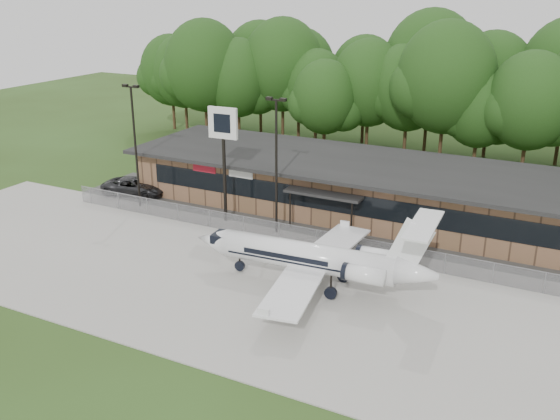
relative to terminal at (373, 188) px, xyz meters
The scene contains 11 objects.
ground 24.04m from the terminal, 89.99° to the right, with size 160.00×160.00×0.00m, color #2C3E16.
apron 16.08m from the terminal, 89.99° to the right, with size 64.00×18.00×0.08m, color #9E9B93.
parking_lot 4.93m from the terminal, 89.96° to the right, with size 50.00×9.00×0.06m, color #383835.
terminal is the anchor object (origin of this frame).
fence 9.05m from the terminal, 89.98° to the right, with size 46.00×0.04×1.52m.
treeline 18.83m from the terminal, 89.99° to the left, with size 72.00×12.00×15.00m, color #1E3811, non-canonical shape.
light_pole_left 19.84m from the terminal, 157.54° to the right, with size 1.55×0.30×10.23m.
light_pole_mid 9.73m from the terminal, 123.89° to the right, with size 1.55×0.30×10.23m.
business_jet 14.36m from the terminal, 84.86° to the right, with size 15.88×14.14×5.35m.
suv 21.01m from the terminal, 165.38° to the right, with size 2.64×5.73×1.59m, color #2E2E31.
pole_sign 12.94m from the terminal, 143.54° to the right, with size 2.39×0.39×9.10m.
Camera 1 is at (15.18, -22.30, 17.79)m, focal length 40.00 mm.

